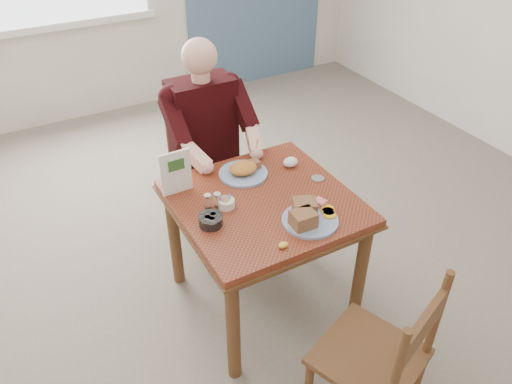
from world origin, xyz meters
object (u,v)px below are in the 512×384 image
table (264,216)px  chair_near (379,360)px  far_plate (244,170)px  near_plate (308,216)px  diner (208,132)px  chair_far (205,170)px

table → chair_near: 0.95m
far_plate → near_plate: bearing=-81.5°
chair_near → diner: 1.67m
table → chair_far: bearing=90.0°
table → chair_near: chair_near is taller
chair_far → near_plate: 1.11m
chair_near → near_plate: (0.06, 0.67, 0.31)m
diner → far_plate: 0.45m
chair_near → far_plate: 1.23m
near_plate → far_plate: near_plate is taller
chair_near → near_plate: 0.74m
chair_far → far_plate: 0.62m
chair_far → table: bearing=-90.0°
diner → chair_far: bearing=90.0°
diner → near_plate: size_ratio=4.23×
table → near_plate: bearing=-70.1°
chair_far → chair_near: 1.73m
far_plate → diner: bearing=92.3°
diner → near_plate: 0.98m
near_plate → far_plate: (-0.08, 0.52, -0.01)m
near_plate → far_plate: size_ratio=1.18×
table → near_plate: size_ratio=2.81×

